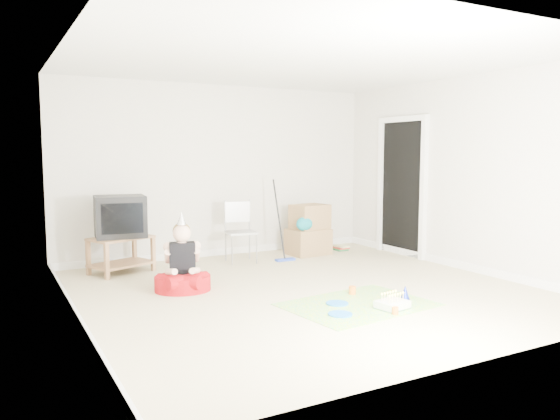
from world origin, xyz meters
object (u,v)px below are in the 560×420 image
tv_stand (121,252)px  folding_chair (241,232)px  cardboard_boxes (309,231)px  birthday_cake (392,305)px  crt_tv (120,216)px  seated_woman (183,273)px

tv_stand → folding_chair: (1.68, -0.11, 0.15)m
cardboard_boxes → birthday_cake: bearing=-105.5°
cardboard_boxes → folding_chair: bearing=-176.6°
tv_stand → birthday_cake: size_ratio=2.63×
tv_stand → folding_chair: folding_chair is taller
tv_stand → cardboard_boxes: (2.87, -0.04, 0.09)m
folding_chair → cardboard_boxes: 1.19m
birthday_cake → cardboard_boxes: bearing=74.5°
crt_tv → seated_woman: (0.41, -1.29, -0.55)m
cardboard_boxes → birthday_cake: cardboard_boxes is taller
seated_woman → birthday_cake: size_ratio=2.71×
crt_tv → folding_chair: 1.71m
tv_stand → folding_chair: size_ratio=0.99×
tv_stand → crt_tv: size_ratio=1.42×
crt_tv → birthday_cake: (2.04, -3.02, -0.71)m
birthday_cake → folding_chair: bearing=97.1°
folding_chair → birthday_cake: size_ratio=2.64×
tv_stand → cardboard_boxes: cardboard_boxes is taller
folding_chair → cardboard_boxes: folding_chair is taller
tv_stand → cardboard_boxes: bearing=-0.7°
folding_chair → seated_woman: 1.75m
crt_tv → birthday_cake: 3.72m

